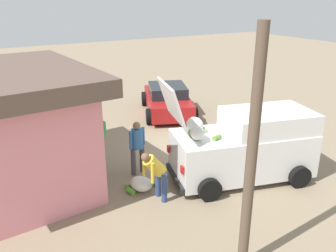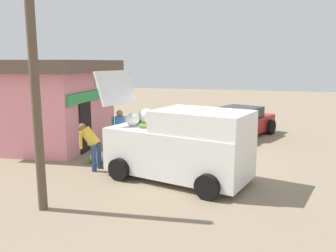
{
  "view_description": "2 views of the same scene",
  "coord_description": "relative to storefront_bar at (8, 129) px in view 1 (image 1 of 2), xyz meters",
  "views": [
    {
      "loc": [
        -9.37,
        6.39,
        5.14
      ],
      "look_at": [
        -0.01,
        1.01,
        1.1
      ],
      "focal_mm": 37.91,
      "sensor_mm": 36.0,
      "label": 1
    },
    {
      "loc": [
        -11.54,
        -2.53,
        3.29
      ],
      "look_at": [
        0.38,
        0.91,
        1.0
      ],
      "focal_mm": 37.49,
      "sensor_mm": 36.0,
      "label": 2
    }
  ],
  "objects": [
    {
      "name": "customer_bending",
      "position": [
        -2.57,
        -3.07,
        -0.88
      ],
      "size": [
        0.57,
        0.68,
        1.43
      ],
      "color": "navy",
      "rests_on": "ground_plane"
    },
    {
      "name": "utility_pole",
      "position": [
        -5.56,
        -3.45,
        0.64
      ],
      "size": [
        0.2,
        0.2,
        4.76
      ],
      "primitive_type": "cylinder",
      "color": "brown",
      "rests_on": "ground_plane"
    },
    {
      "name": "delivery_van",
      "position": [
        -2.74,
        -5.96,
        -0.74
      ],
      "size": [
        2.88,
        4.6,
        3.02
      ],
      "color": "white",
      "rests_on": "ground_plane"
    },
    {
      "name": "ground_plane",
      "position": [
        -0.4,
        -5.69,
        -1.74
      ],
      "size": [
        60.0,
        60.0,
        0.0
      ],
      "primitive_type": "plane",
      "color": "gray"
    },
    {
      "name": "vendor_standing",
      "position": [
        -0.95,
        -3.32,
        -0.79
      ],
      "size": [
        0.42,
        0.55,
        1.65
      ],
      "color": "#4C4C51",
      "rests_on": "ground_plane"
    },
    {
      "name": "paint_bucket",
      "position": [
        2.12,
        -3.09,
        -1.58
      ],
      "size": [
        0.31,
        0.31,
        0.33
      ],
      "primitive_type": "cylinder",
      "color": "#BF3F33",
      "rests_on": "ground_plane"
    },
    {
      "name": "storefront_bar",
      "position": [
        0.0,
        0.0,
        0.0
      ],
      "size": [
        5.6,
        4.66,
        3.34
      ],
      "color": "pink",
      "rests_on": "ground_plane"
    },
    {
      "name": "parked_sedan",
      "position": [
        3.63,
        -6.98,
        -1.12
      ],
      "size": [
        4.35,
        3.26,
        1.3
      ],
      "color": "maroon",
      "rests_on": "ground_plane"
    },
    {
      "name": "unloaded_banana_pile",
      "position": [
        -1.93,
        -2.95,
        -1.55
      ],
      "size": [
        0.83,
        0.95,
        0.42
      ],
      "color": "silver",
      "rests_on": "ground_plane"
    }
  ]
}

